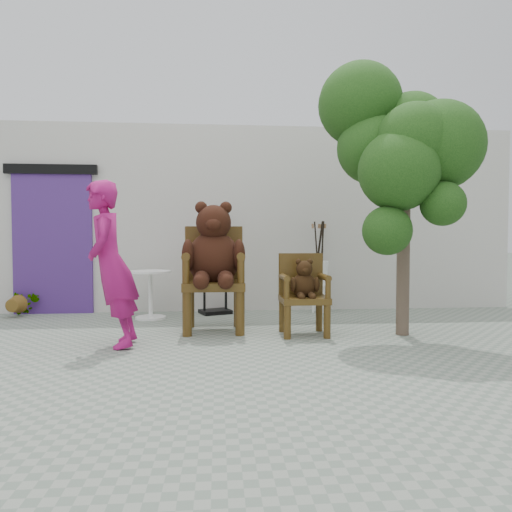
{
  "coord_description": "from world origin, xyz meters",
  "views": [
    {
      "loc": [
        -0.42,
        -4.79,
        1.19
      ],
      "look_at": [
        0.07,
        1.14,
        0.95
      ],
      "focal_mm": 32.0,
      "sensor_mm": 36.0,
      "label": 1
    }
  ],
  "objects_px": {
    "person": "(111,264)",
    "display_stand": "(215,276)",
    "chair_small": "(303,287)",
    "chair_big": "(214,258)",
    "tree": "(400,142)",
    "cafe_table": "(150,289)",
    "stool_bucket": "(319,272)"
  },
  "relations": [
    {
      "from": "person",
      "to": "display_stand",
      "type": "height_order",
      "value": "person"
    },
    {
      "from": "person",
      "to": "chair_small",
      "type": "bearing_deg",
      "value": 96.34
    },
    {
      "from": "chair_big",
      "to": "tree",
      "type": "height_order",
      "value": "tree"
    },
    {
      "from": "chair_small",
      "to": "cafe_table",
      "type": "distance_m",
      "value": 2.4
    },
    {
      "from": "cafe_table",
      "to": "tree",
      "type": "bearing_deg",
      "value": -26.36
    },
    {
      "from": "person",
      "to": "stool_bucket",
      "type": "relative_size",
      "value": 1.24
    },
    {
      "from": "tree",
      "to": "cafe_table",
      "type": "bearing_deg",
      "value": 153.64
    },
    {
      "from": "person",
      "to": "tree",
      "type": "relative_size",
      "value": 0.54
    },
    {
      "from": "person",
      "to": "display_stand",
      "type": "relative_size",
      "value": 1.19
    },
    {
      "from": "chair_small",
      "to": "person",
      "type": "relative_size",
      "value": 0.55
    },
    {
      "from": "display_stand",
      "to": "tree",
      "type": "distance_m",
      "value": 3.36
    },
    {
      "from": "chair_big",
      "to": "tree",
      "type": "bearing_deg",
      "value": -14.99
    },
    {
      "from": "chair_small",
      "to": "display_stand",
      "type": "xyz_separation_m",
      "value": [
        -1.09,
        1.62,
        0.01
      ]
    },
    {
      "from": "chair_big",
      "to": "display_stand",
      "type": "distance_m",
      "value": 1.37
    },
    {
      "from": "chair_big",
      "to": "tree",
      "type": "xyz_separation_m",
      "value": [
        2.18,
        -0.58,
        1.38
      ]
    },
    {
      "from": "chair_small",
      "to": "display_stand",
      "type": "relative_size",
      "value": 0.66
    },
    {
      "from": "chair_small",
      "to": "cafe_table",
      "type": "relative_size",
      "value": 1.41
    },
    {
      "from": "chair_small",
      "to": "tree",
      "type": "xyz_separation_m",
      "value": [
        1.08,
        -0.29,
        1.73
      ]
    },
    {
      "from": "person",
      "to": "cafe_table",
      "type": "xyz_separation_m",
      "value": [
        0.16,
        1.74,
        -0.46
      ]
    },
    {
      "from": "chair_big",
      "to": "person",
      "type": "height_order",
      "value": "person"
    },
    {
      "from": "chair_big",
      "to": "cafe_table",
      "type": "xyz_separation_m",
      "value": [
        -0.94,
        0.96,
        -0.49
      ]
    },
    {
      "from": "tree",
      "to": "chair_small",
      "type": "bearing_deg",
      "value": 165.21
    },
    {
      "from": "cafe_table",
      "to": "display_stand",
      "type": "distance_m",
      "value": 1.02
    },
    {
      "from": "chair_big",
      "to": "person",
      "type": "relative_size",
      "value": 0.92
    },
    {
      "from": "chair_small",
      "to": "stool_bucket",
      "type": "relative_size",
      "value": 0.68
    },
    {
      "from": "stool_bucket",
      "to": "person",
      "type": "bearing_deg",
      "value": -142.64
    },
    {
      "from": "chair_big",
      "to": "chair_small",
      "type": "xyz_separation_m",
      "value": [
        1.1,
        -0.3,
        -0.35
      ]
    },
    {
      "from": "person",
      "to": "tree",
      "type": "bearing_deg",
      "value": 87.4
    },
    {
      "from": "chair_big",
      "to": "display_stand",
      "type": "xyz_separation_m",
      "value": [
        0.01,
        1.32,
        -0.35
      ]
    },
    {
      "from": "cafe_table",
      "to": "tree",
      "type": "xyz_separation_m",
      "value": [
        3.12,
        -1.55,
        1.87
      ]
    },
    {
      "from": "chair_small",
      "to": "stool_bucket",
      "type": "height_order",
      "value": "stool_bucket"
    },
    {
      "from": "chair_big",
      "to": "person",
      "type": "bearing_deg",
      "value": -144.58
    }
  ]
}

